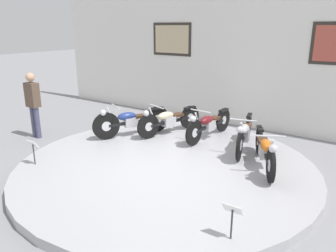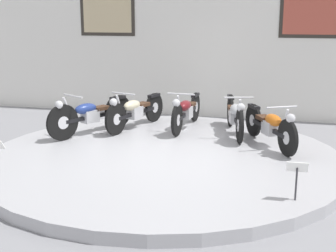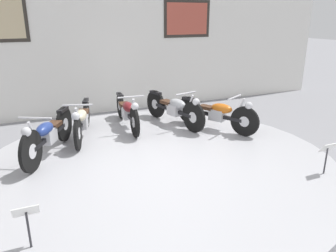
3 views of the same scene
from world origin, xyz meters
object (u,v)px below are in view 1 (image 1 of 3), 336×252
visitor_standing (33,101)px  motorcycle_orange (265,149)px  motorcycle_blue (131,120)px  motorcycle_maroon (209,124)px  info_placard_front_centre (232,214)px  motorcycle_cream (169,119)px  motorcycle_silver (244,133)px  info_placard_front_left (33,147)px

visitor_standing → motorcycle_orange: bearing=11.3°
motorcycle_blue → motorcycle_maroon: motorcycle_blue is taller
motorcycle_blue → info_placard_front_centre: size_ratio=3.53×
motorcycle_cream → motorcycle_silver: size_ratio=0.97×
motorcycle_maroon → info_placard_front_centre: bearing=-58.0°
motorcycle_maroon → motorcycle_silver: (1.01, -0.25, 0.02)m
motorcycle_silver → info_placard_front_left: bearing=-134.9°
motorcycle_orange → info_placard_front_centre: 2.49m
motorcycle_cream → info_placard_front_left: bearing=-109.3°
motorcycle_cream → motorcycle_blue: bearing=-135.9°
motorcycle_blue → motorcycle_cream: size_ratio=0.95×
info_placard_front_left → info_placard_front_centre: size_ratio=1.00×
info_placard_front_left → info_placard_front_centre: (4.21, 0.00, 0.00)m
motorcycle_silver → info_placard_front_left: size_ratio=3.82×
motorcycle_maroon → motorcycle_orange: 1.93m
motorcycle_maroon → motorcycle_orange: same height
motorcycle_silver → motorcycle_orange: motorcycle_silver is taller
motorcycle_maroon → motorcycle_orange: size_ratio=1.12×
info_placard_front_centre → motorcycle_cream: bearing=134.9°
info_placard_front_left → motorcycle_cream: bearing=70.7°
motorcycle_orange → info_placard_front_centre: motorcycle_orange is taller
motorcycle_blue → motorcycle_orange: motorcycle_blue is taller
motorcycle_maroon → motorcycle_orange: (1.70, -0.91, -0.00)m
motorcycle_silver → info_placard_front_left: motorcycle_silver is taller
motorcycle_silver → motorcycle_orange: size_ratio=1.11×
info_placard_front_centre → motorcycle_silver: bearing=109.4°
motorcycle_blue → visitor_standing: 2.59m
motorcycle_cream → info_placard_front_centre: 4.41m
visitor_standing → motorcycle_cream: bearing=31.2°
motorcycle_silver → visitor_standing: (-4.99, -1.80, 0.40)m
motorcycle_orange → info_placard_front_left: size_ratio=3.43×
motorcycle_orange → info_placard_front_left: bearing=-147.1°
motorcycle_orange → info_placard_front_centre: (0.41, -2.45, -0.01)m
motorcycle_silver → motorcycle_orange: 0.96m
motorcycle_cream → motorcycle_orange: motorcycle_cream is taller
motorcycle_cream → motorcycle_orange: 2.79m
motorcycle_orange → visitor_standing: visitor_standing is taller
motorcycle_maroon → visitor_standing: 4.50m
motorcycle_orange → info_placard_front_left: motorcycle_orange is taller
motorcycle_maroon → motorcycle_silver: size_ratio=1.00×
motorcycle_maroon → info_placard_front_centre: 3.97m
motorcycle_cream → visitor_standing: bearing=-148.8°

